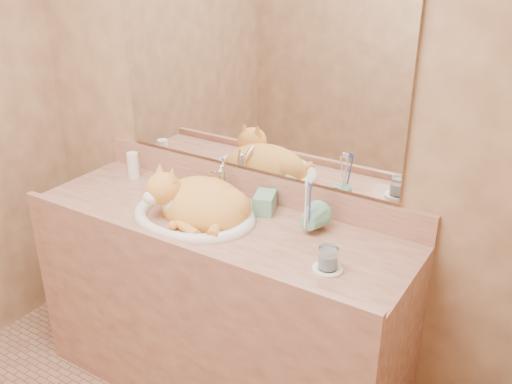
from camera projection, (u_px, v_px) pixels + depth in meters
The scene contains 12 objects.
wall_back at pixel (253, 107), 2.31m from camera, with size 2.40×0.02×2.50m, color brown.
vanity_counter at pixel (219, 308), 2.45m from camera, with size 1.60×0.55×0.85m, color brown, non-canonical shape.
mirror at pixel (251, 73), 2.25m from camera, with size 1.30×0.02×0.80m, color white.
sink_basin at pixel (193, 199), 2.27m from camera, with size 0.51×0.43×0.16m, color white, non-canonical shape.
faucet at pixel (222, 181), 2.42m from camera, with size 0.04×0.12×0.17m, color white, non-canonical shape.
cat at pixel (198, 201), 2.29m from camera, with size 0.41×0.33×0.22m, color orange, non-canonical shape.
soap_dispenser at pixel (262, 198), 2.26m from camera, with size 0.08×0.08×0.18m, color #6CAD93.
toothbrush_cup at pixel (307, 224), 2.14m from camera, with size 0.11×0.11×0.10m, color #6CAD93.
toothbrushes at pixel (308, 204), 2.10m from camera, with size 0.04×0.04×0.23m, color white, non-canonical shape.
saucer at pixel (327, 269), 1.94m from camera, with size 0.11×0.11×0.01m, color white.
water_glass at pixel (328, 258), 1.92m from camera, with size 0.07×0.07×0.08m, color silver.
lotion_bottle at pixel (133, 165), 2.64m from camera, with size 0.05×0.05×0.12m, color white.
Camera 1 is at (1.20, -0.89, 1.91)m, focal length 40.00 mm.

